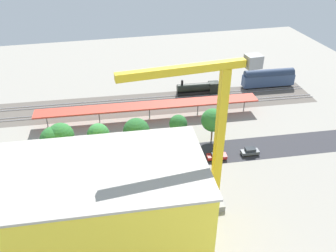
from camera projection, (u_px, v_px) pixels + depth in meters
The scene contains 25 objects.
ground_plane at pixel (149, 145), 84.30m from camera, with size 173.01×173.01×0.00m, color gray.
rail_bed at pixel (136, 105), 102.01m from camera, with size 108.13×14.08×0.01m, color #5B544C.
street_asphalt at pixel (153, 158), 79.72m from camera, with size 108.13×9.00×0.01m, color #2D2D33.
track_rails at pixel (136, 104), 101.91m from camera, with size 107.96×13.96×0.12m.
platform_canopy_near at pixel (149, 105), 93.37m from camera, with size 60.67×8.18×4.17m.
locomotive at pixel (201, 88), 107.51m from camera, with size 14.91×3.41×4.94m.
passenger_coach at pixel (268, 78), 111.05m from camera, with size 17.02×4.08×6.00m.
parked_car_0 at pixel (250, 152), 80.70m from camera, with size 4.28×1.94×1.74m.
parked_car_1 at pixel (217, 156), 79.22m from camera, with size 4.70×2.32×1.70m.
parked_car_2 at pixel (181, 161), 77.73m from camera, with size 4.43×2.04×1.59m.
parked_car_3 at pixel (146, 165), 76.32m from camera, with size 4.59×1.81×1.70m.
parked_car_4 at pixel (106, 173), 74.09m from camera, with size 4.26×1.97×1.78m.
parked_car_5 at pixel (65, 178), 72.72m from camera, with size 4.19×1.85×1.64m.
parked_car_6 at pixel (26, 183), 71.27m from camera, with size 4.66×2.16×1.67m.
construction_building at pixel (91, 213), 53.92m from camera, with size 35.26×17.62×16.71m, color yellow.
construction_roof_slab at pixel (84, 171), 49.41m from camera, with size 35.86×18.22×0.40m, color #ADA89E.
tower_crane at pixel (212, 131), 57.23m from camera, with size 22.56×3.70×30.10m.
box_truck_0 at pixel (36, 193), 67.42m from camera, with size 8.61×2.71×3.49m.
street_tree_0 at pixel (136, 131), 79.93m from camera, with size 6.25×6.25×8.38m.
street_tree_1 at pixel (53, 139), 77.43m from camera, with size 5.84×5.84×7.97m.
street_tree_2 at pixel (98, 134), 79.92m from camera, with size 5.17×5.17×7.25m.
street_tree_3 at pixel (61, 136), 77.97m from camera, with size 6.08×6.08×8.43m.
street_tree_4 at pixel (178, 124), 82.59m from camera, with size 4.34×4.34×7.56m.
street_tree_5 at pixel (213, 120), 83.01m from camera, with size 5.70×5.70×8.73m.
traffic_light at pixel (125, 161), 72.32m from camera, with size 0.50×0.36×6.01m.
Camera 1 is at (10.67, 68.52, 48.39)m, focal length 36.86 mm.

